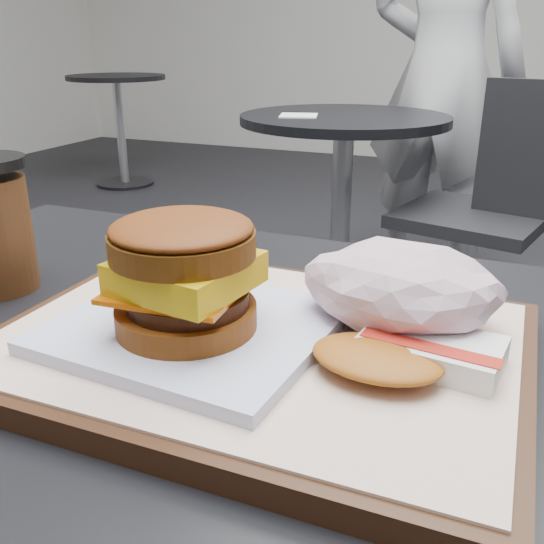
{
  "coord_description": "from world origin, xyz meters",
  "views": [
    {
      "loc": [
        0.22,
        -0.35,
        0.99
      ],
      "look_at": [
        0.06,
        0.02,
        0.83
      ],
      "focal_mm": 40.0,
      "sensor_mm": 36.0,
      "label": 1
    }
  ],
  "objects": [
    {
      "name": "napkin",
      "position": [
        -0.48,
        1.55,
        0.75
      ],
      "size": [
        0.15,
        0.15,
        0.0
      ],
      "primitive_type": "cube",
      "rotation": [
        0.0,
        0.0,
        0.28
      ],
      "color": "white",
      "rests_on": "neighbor_table"
    },
    {
      "name": "bg_table_mid",
      "position": [
        -2.4,
        3.2,
        0.56
      ],
      "size": [
        0.66,
        0.66,
        0.75
      ],
      "color": "black",
      "rests_on": "ground"
    },
    {
      "name": "patron",
      "position": [
        -0.12,
        2.21,
        0.85
      ],
      "size": [
        0.69,
        0.52,
        1.71
      ],
      "primitive_type": "imported",
      "rotation": [
        0.0,
        0.0,
        2.96
      ],
      "color": "silver",
      "rests_on": "ground"
    },
    {
      "name": "breakfast_sandwich",
      "position": [
        0.01,
        -0.01,
        0.83
      ],
      "size": [
        0.2,
        0.18,
        0.09
      ],
      "color": "white",
      "rests_on": "serving_tray"
    },
    {
      "name": "neighbor_table",
      "position": [
        -0.35,
        1.65,
        0.55
      ],
      "size": [
        0.7,
        0.7,
        0.75
      ],
      "color": "black",
      "rests_on": "ground"
    },
    {
      "name": "hash_brown",
      "position": [
        0.17,
        0.01,
        0.8
      ],
      "size": [
        0.12,
        0.1,
        0.02
      ],
      "color": "white",
      "rests_on": "serving_tray"
    },
    {
      "name": "customer_table",
      "position": [
        0.0,
        0.0,
        0.58
      ],
      "size": [
        0.8,
        0.6,
        0.77
      ],
      "color": "#A5A5AA",
      "rests_on": "ground"
    },
    {
      "name": "neighbor_chair",
      "position": [
        0.16,
        1.59,
        0.51
      ],
      "size": [
        0.64,
        0.51,
        0.88
      ],
      "color": "#B2B2B7",
      "rests_on": "ground"
    },
    {
      "name": "crumpled_wrapper",
      "position": [
        0.15,
        0.06,
        0.82
      ],
      "size": [
        0.14,
        0.11,
        0.06
      ],
      "primitive_type": null,
      "color": "silver",
      "rests_on": "serving_tray"
    },
    {
      "name": "serving_tray",
      "position": [
        0.06,
        0.01,
        0.78
      ],
      "size": [
        0.38,
        0.28,
        0.02
      ],
      "color": "#311A0D",
      "rests_on": "customer_table"
    }
  ]
}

